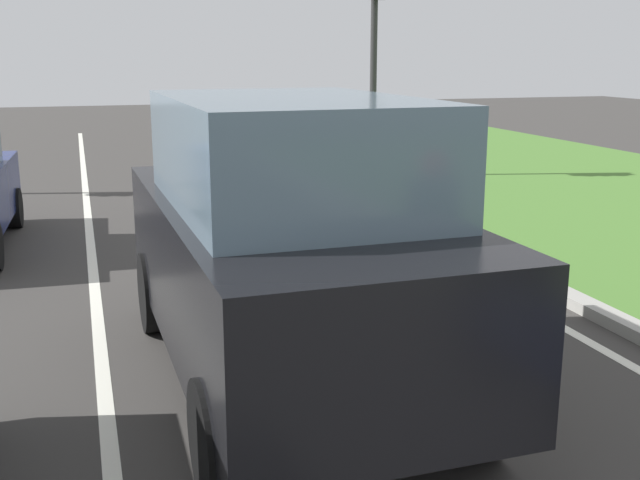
{
  "coord_description": "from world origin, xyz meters",
  "views": [
    {
      "loc": [
        -0.75,
        3.14,
        2.59
      ],
      "look_at": [
        0.95,
        8.64,
        1.2
      ],
      "focal_mm": 43.62,
      "sensor_mm": 36.0,
      "label": 1
    }
  ],
  "objects": [
    {
      "name": "ground_plane",
      "position": [
        0.0,
        14.0,
        0.0
      ],
      "size": [
        60.0,
        60.0,
        0.0
      ],
      "primitive_type": "plane",
      "color": "#383533"
    },
    {
      "name": "lane_line_center",
      "position": [
        -0.7,
        14.0,
        0.0
      ],
      "size": [
        0.12,
        32.0,
        0.01
      ],
      "primitive_type": "cube",
      "color": "silver",
      "rests_on": "ground"
    },
    {
      "name": "lane_line_right_edge",
      "position": [
        3.6,
        14.0,
        0.0
      ],
      "size": [
        0.12,
        32.0,
        0.01
      ],
      "primitive_type": "cube",
      "color": "silver",
      "rests_on": "ground"
    },
    {
      "name": "curb_right",
      "position": [
        4.1,
        14.0,
        0.06
      ],
      "size": [
        0.24,
        48.0,
        0.12
      ],
      "primitive_type": "cube",
      "color": "#9E9B93",
      "rests_on": "ground"
    },
    {
      "name": "car_suv_ahead",
      "position": [
        0.73,
        8.78,
        1.17
      ],
      "size": [
        2.05,
        4.54,
        2.28
      ],
      "rotation": [
        0.0,
        0.0,
        0.02
      ],
      "color": "black",
      "rests_on": "ground"
    },
    {
      "name": "traffic_light_near_right",
      "position": [
        5.12,
        18.24,
        3.21
      ],
      "size": [
        0.32,
        0.5,
        4.67
      ],
      "color": "#2D2D2D",
      "rests_on": "ground"
    }
  ]
}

